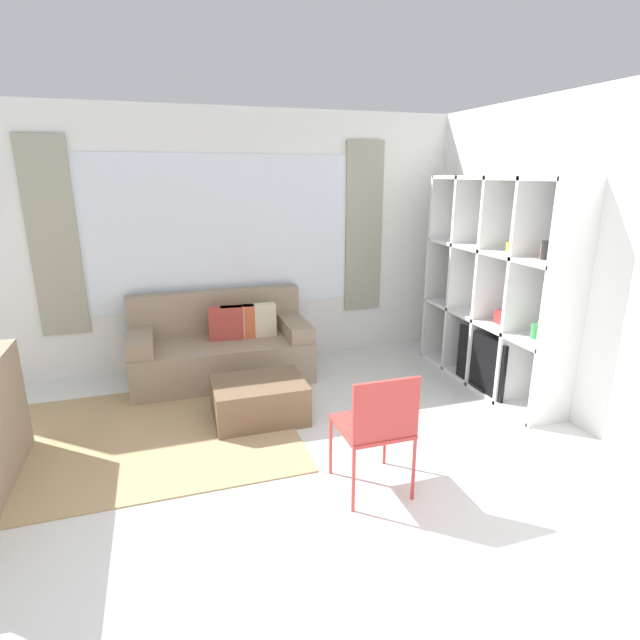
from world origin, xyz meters
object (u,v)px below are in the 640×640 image
shelving_unit (496,289)px  folding_chair (377,423)px  couch_main (222,348)px  ottoman (259,400)px

shelving_unit → folding_chair: shelving_unit is taller
couch_main → folding_chair: bearing=-72.9°
couch_main → ottoman: bearing=-79.9°
shelving_unit → ottoman: size_ratio=2.61×
shelving_unit → couch_main: 2.80m
folding_chair → ottoman: bearing=-67.6°
couch_main → folding_chair: couch_main is taller
ottoman → folding_chair: size_ratio=0.90×
couch_main → ottoman: couch_main is taller
ottoman → folding_chair: 1.43m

